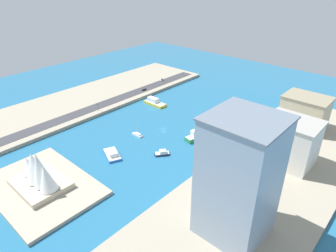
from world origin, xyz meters
The scene contains 20 objects.
ground_plane centered at (0.00, 0.00, 0.00)m, with size 440.00×440.00×0.00m, color #23668E.
quay_west centered at (-89.65, 0.00, 1.30)m, with size 70.00×240.00×2.61m, color #9E937F.
quay_east centered at (89.65, 0.00, 1.30)m, with size 70.00×240.00×2.61m, color #9E937F.
peninsula_point centered at (3.08, 96.97, 1.00)m, with size 66.84×47.29×2.00m, color #A89E89.
road_strip centered at (67.41, 0.00, 2.68)m, with size 12.31×228.00×0.15m, color #38383D.
yacht_sleek_gray centered at (-13.95, -34.85, 1.17)m, with size 7.08×12.56×3.23m.
patrol_launch_navy centered at (-23.94, 26.95, 1.28)m, with size 9.14×10.12×3.42m.
barge_flat_brown centered at (-36.32, -56.07, 1.08)m, with size 7.80×21.12×3.15m.
catamaran_blue centered at (-0.59, 49.92, 1.34)m, with size 18.81×14.26×4.18m.
ferry_yellow_fast centered at (37.41, -28.93, 2.10)m, with size 22.42×8.24×5.88m.
ferry_green_doubledeck centered at (-28.72, -8.71, 2.64)m, with size 10.74×28.72×7.57m.
sailboat_small_white centered at (6.86, 20.76, 1.00)m, with size 9.81×2.68×10.84m.
tower_tall_glass centered at (-92.59, 53.48, 31.32)m, with size 29.04×28.63×57.36m.
hotel_broad_white centered at (-88.64, -16.90, 16.66)m, with size 30.86×25.37×28.04m.
office_block_beige centered at (-78.70, -70.39, 14.66)m, with size 31.79×24.49×24.05m.
van_white centered at (71.55, -75.25, 3.56)m, with size 1.83×4.74×1.62m.
suv_black centered at (65.09, -42.58, 3.47)m, with size 1.95×4.94×1.42m.
traffic_light_waterfront centered at (59.73, 16.37, 6.95)m, with size 0.36×0.36×6.50m.
opera_landmark centered at (2.73, 96.97, 10.66)m, with size 32.23×24.26×22.76m.
park_tree_cluster centered at (-90.97, 16.53, 8.02)m, with size 11.76×18.11×8.70m.
Camera 1 is at (-136.70, 146.89, 108.70)m, focal length 31.75 mm.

